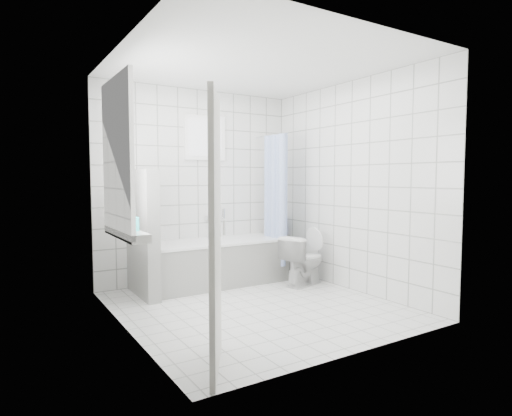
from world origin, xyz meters
TOP-DOWN VIEW (x-y plane):
  - ground at (0.00, 0.00)m, footprint 3.00×3.00m
  - ceiling at (0.00, 0.00)m, footprint 3.00×3.00m
  - wall_back at (0.00, 1.50)m, footprint 2.80×0.02m
  - wall_front at (0.00, -1.50)m, footprint 2.80×0.02m
  - wall_left at (-1.40, 0.00)m, footprint 0.02×3.00m
  - wall_right at (1.40, 0.00)m, footprint 0.02×3.00m
  - window_left at (-1.35, 0.30)m, footprint 0.01×0.90m
  - window_back at (0.10, 1.46)m, footprint 0.50×0.01m
  - window_sill at (-1.31, 0.30)m, footprint 0.18×1.02m
  - door at (-1.05, -1.13)m, footprint 0.44×0.71m
  - bathtub at (0.08, 1.12)m, footprint 1.86×0.77m
  - partition_wall at (-0.91, 1.07)m, footprint 0.15×0.85m
  - tiled_ledge at (1.29, 1.38)m, footprint 0.40×0.24m
  - toilet at (1.03, 0.46)m, footprint 0.72×0.52m
  - curtain_rod at (0.95, 1.10)m, footprint 0.02×0.80m
  - shower_curtain at (0.95, 0.97)m, footprint 0.14×0.48m
  - tub_faucet at (0.18, 1.46)m, footprint 0.18×0.06m
  - sill_bottles at (-1.30, 0.36)m, footprint 0.17×0.60m
  - ledge_bottles at (1.29, 1.36)m, footprint 0.18×0.15m

SIDE VIEW (x-z plane):
  - ground at x=0.00m, z-range 0.00..0.00m
  - tiled_ledge at x=1.29m, z-range 0.00..0.55m
  - bathtub at x=0.08m, z-range 0.00..0.58m
  - toilet at x=1.03m, z-range 0.00..0.66m
  - ledge_bottles at x=1.29m, z-range 0.54..0.80m
  - partition_wall at x=-0.91m, z-range 0.00..1.50m
  - tub_faucet at x=0.18m, z-range 0.82..0.88m
  - window_sill at x=-1.31m, z-range 0.82..0.90m
  - door at x=-1.05m, z-range 0.00..2.00m
  - sill_bottles at x=-1.30m, z-range 0.86..1.17m
  - shower_curtain at x=0.95m, z-range 0.21..1.99m
  - wall_back at x=0.00m, z-range 0.00..2.60m
  - wall_front at x=0.00m, z-range 0.00..2.60m
  - wall_left at x=-1.40m, z-range 0.00..2.60m
  - wall_right at x=1.40m, z-range 0.00..2.60m
  - window_left at x=-1.35m, z-range 0.90..2.30m
  - window_back at x=0.10m, z-range 1.70..2.20m
  - curtain_rod at x=0.95m, z-range 1.99..2.01m
  - ceiling at x=0.00m, z-range 2.60..2.60m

